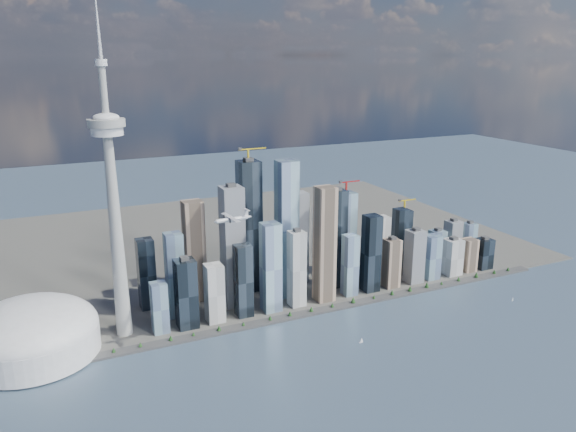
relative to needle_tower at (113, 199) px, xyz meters
name	(u,v)px	position (x,y,z in m)	size (l,w,h in m)	color
ground	(378,387)	(300.00, -310.00, -235.84)	(4000.00, 4000.00, 0.00)	#324A57
seawall	(300,315)	(300.00, -60.00, -233.84)	(1100.00, 22.00, 4.00)	#383838
land	(222,242)	(300.00, 390.00, -234.34)	(1400.00, 900.00, 3.00)	#4C4C47
shoreline_trees	(301,311)	(300.00, -60.00, -227.06)	(960.53, 7.20, 8.80)	#3F2D1E
skyscraper_cluster	(309,250)	(359.61, 26.81, -146.55)	(736.00, 142.00, 285.82)	black
needle_tower	(113,199)	(0.00, 0.00, 0.00)	(56.00, 56.00, 550.50)	#A4A5A0
dome_stadium	(32,333)	(-140.00, -10.00, -196.40)	(200.00, 200.00, 86.00)	silver
airplane	(233,219)	(152.12, -129.66, -16.11)	(61.74, 54.64, 15.04)	silver
sailboat_west	(361,341)	(347.22, -190.58, -232.62)	(7.25, 2.28, 10.05)	silver
sailboat_east	(513,299)	(698.40, -172.52, -233.08)	(6.11, 3.38, 8.59)	silver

